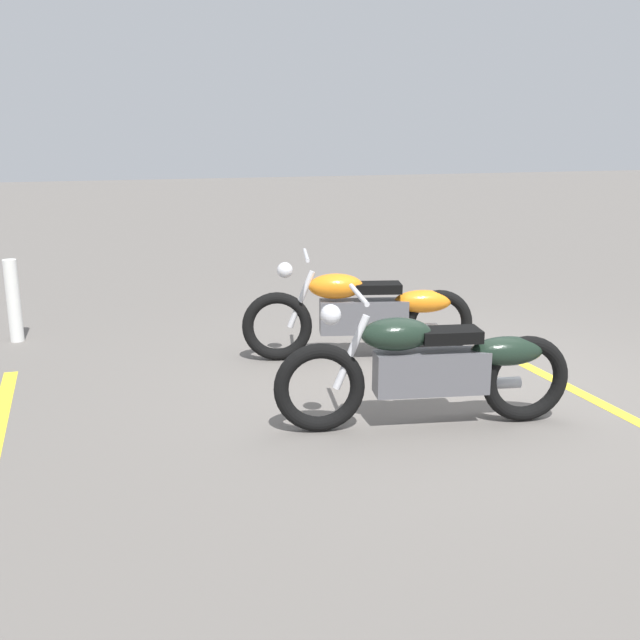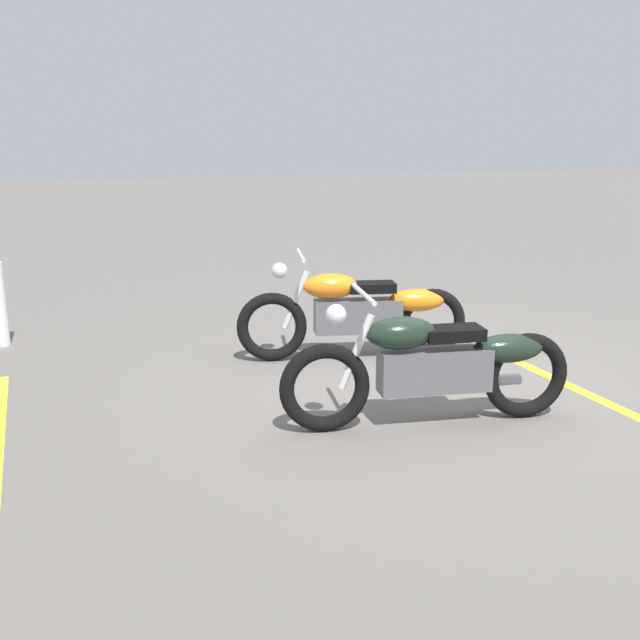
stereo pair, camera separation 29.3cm
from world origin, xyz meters
The scene contains 5 objects.
ground_plane centered at (0.00, 0.00, 0.00)m, with size 60.00×60.00×0.00m, color #66605B.
motorcycle_bright_foreground centered at (0.51, -0.85, 0.46)m, with size 2.19×0.77×1.04m.
motorcycle_dark_foreground centered at (0.66, 0.87, 0.46)m, with size 2.21×0.69×1.04m.
bollard_post centered at (3.75, -2.57, 0.43)m, with size 0.14×0.14×0.87m, color white.
parking_stripe_near centered at (-0.86, 0.63, 0.00)m, with size 3.20×0.12×0.01m, color yellow.
Camera 1 is at (3.07, 5.50, 2.13)m, focal length 41.24 mm.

